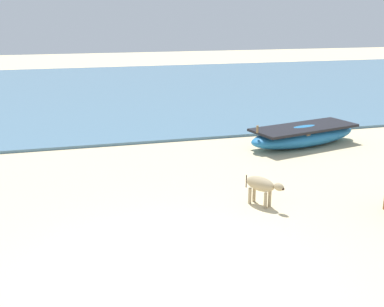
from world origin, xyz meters
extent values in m
plane|color=beige|center=(0.00, 0.00, 0.00)|extent=(80.00, 80.00, 0.00)
cube|color=slate|center=(0.00, 17.19, 0.04)|extent=(60.00, 20.00, 0.08)
ellipsoid|color=#1E669E|center=(5.15, 5.84, 0.28)|extent=(3.71, 1.95, 0.56)
cube|color=black|center=(5.15, 5.84, 0.52)|extent=(3.29, 1.83, 0.07)
cube|color=olive|center=(4.89, 5.78, 0.43)|extent=(0.35, 0.97, 0.04)
cylinder|color=olive|center=(3.57, 5.45, 0.66)|extent=(0.06, 0.06, 0.20)
ellipsoid|color=tan|center=(2.22, 2.11, 0.44)|extent=(0.55, 0.68, 0.28)
ellipsoid|color=tan|center=(2.44, 1.74, 0.48)|extent=(0.22, 0.24, 0.15)
sphere|color=#2D2119|center=(2.49, 1.66, 0.47)|extent=(0.08, 0.08, 0.06)
cylinder|color=tan|center=(2.38, 1.98, 0.16)|extent=(0.06, 0.06, 0.32)
cylinder|color=tan|center=(2.26, 1.91, 0.16)|extent=(0.06, 0.06, 0.32)
cylinder|color=tan|center=(2.19, 2.30, 0.16)|extent=(0.06, 0.06, 0.32)
cylinder|color=tan|center=(2.07, 2.23, 0.16)|extent=(0.06, 0.06, 0.32)
cylinder|color=#2D2119|center=(2.05, 2.40, 0.41)|extent=(0.02, 0.02, 0.26)
camera|label=1|loc=(-1.35, -5.92, 3.61)|focal=44.80mm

